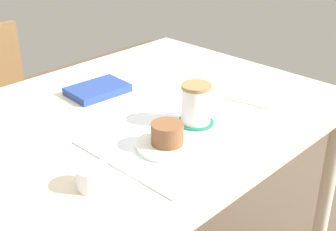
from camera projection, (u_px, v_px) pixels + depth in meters
name	position (u px, v px, depth m)	size (l,w,h in m)	color
dining_table	(132.00, 135.00, 1.38)	(1.20, 0.88, 0.74)	beige
placemat	(179.00, 137.00, 1.21)	(0.42, 0.35, 0.00)	white
pastry_plate	(167.00, 145.00, 1.16)	(0.16, 0.16, 0.01)	silver
pastry	(167.00, 133.00, 1.14)	(0.08, 0.08, 0.05)	brown
coffee_coaster	(195.00, 122.00, 1.28)	(0.10, 0.10, 0.01)	#196B4C
coffee_mug	(197.00, 103.00, 1.25)	(0.11, 0.08, 0.11)	white
paper_napkin	(255.00, 95.00, 1.45)	(0.15, 0.15, 0.00)	silver
sugar_bowl	(92.00, 177.00, 1.00)	(0.07, 0.07, 0.05)	white
small_book	(98.00, 90.00, 1.47)	(0.18, 0.12, 0.02)	navy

